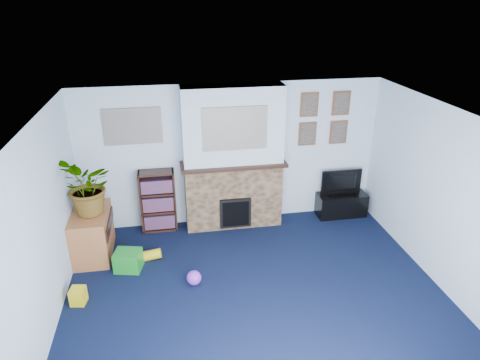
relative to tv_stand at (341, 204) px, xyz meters
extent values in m
cube|color=black|center=(-1.95, -2.03, -0.23)|extent=(5.00, 4.50, 0.01)
cube|color=white|center=(-1.95, -2.03, 2.17)|extent=(5.00, 4.50, 0.01)
cube|color=silver|center=(-1.95, 0.22, 0.97)|extent=(5.00, 0.04, 2.40)
cube|color=silver|center=(-4.45, -2.03, 0.97)|extent=(0.04, 4.50, 2.40)
cube|color=silver|center=(0.55, -2.03, 0.97)|extent=(0.04, 4.50, 2.40)
cube|color=brown|center=(-1.95, 0.02, 0.33)|extent=(1.60, 0.40, 1.10)
cube|color=brown|center=(-1.95, 0.02, 1.52)|extent=(1.60, 0.40, 1.30)
cube|color=brown|center=(-1.95, -0.01, 0.90)|extent=(1.72, 0.50, 0.05)
cube|color=brown|center=(-1.95, -0.19, 0.10)|extent=(0.52, 0.08, 0.52)
cube|color=brown|center=(-1.95, -0.23, 0.09)|extent=(0.44, 0.02, 0.44)
cube|color=gray|center=(-1.95, -0.19, 1.55)|extent=(1.00, 0.03, 0.68)
cube|color=gray|center=(-3.50, 0.21, 1.55)|extent=(0.90, 0.03, 0.58)
cube|color=brown|center=(-0.65, 0.20, 1.77)|extent=(0.30, 0.03, 0.40)
cube|color=brown|center=(-0.10, 0.20, 1.77)|extent=(0.30, 0.03, 0.40)
cube|color=brown|center=(-0.65, 0.20, 1.27)|extent=(0.30, 0.03, 0.40)
cube|color=brown|center=(-0.10, 0.20, 1.27)|extent=(0.30, 0.03, 0.40)
cube|color=black|center=(0.00, 0.00, 0.00)|extent=(0.87, 0.36, 0.41)
imported|color=black|center=(0.00, 0.02, 0.40)|extent=(0.74, 0.11, 0.42)
cube|color=black|center=(-3.20, 0.20, 0.30)|extent=(0.58, 0.02, 1.05)
cube|color=black|center=(-3.48, 0.07, 0.30)|extent=(0.03, 0.28, 1.05)
cube|color=black|center=(-2.93, 0.07, 0.30)|extent=(0.03, 0.28, 1.05)
cube|color=black|center=(-3.20, 0.07, -0.21)|extent=(0.56, 0.28, 0.03)
cube|color=black|center=(-3.20, 0.07, 0.12)|extent=(0.56, 0.28, 0.03)
cube|color=black|center=(-3.20, 0.07, 0.46)|extent=(0.56, 0.28, 0.03)
cube|color=black|center=(-3.20, 0.07, 0.81)|extent=(0.56, 0.28, 0.03)
cube|color=black|center=(-3.20, 0.06, -0.05)|extent=(0.50, 0.22, 0.24)
cube|color=black|center=(-3.20, 0.06, 0.27)|extent=(0.50, 0.22, 0.24)
cube|color=black|center=(-3.20, 0.06, 0.59)|extent=(0.50, 0.22, 0.22)
cube|color=#A66135|center=(-4.19, -0.54, 0.12)|extent=(0.51, 0.92, 0.72)
imported|color=#26661E|center=(-4.14, -0.59, 0.93)|extent=(0.82, 0.90, 0.87)
cube|color=gold|center=(-1.96, -0.03, 1.00)|extent=(0.09, 0.05, 0.13)
cylinder|color=#B2BFC6|center=(-1.72, -0.03, 1.01)|extent=(0.05, 0.05, 0.17)
sphere|color=gray|center=(-2.47, -0.03, 0.99)|extent=(0.13, 0.13, 0.13)
cylinder|color=yellow|center=(-1.19, -0.03, 0.99)|extent=(0.05, 0.05, 0.11)
cube|color=#198C26|center=(-3.66, -1.03, -0.09)|extent=(0.43, 0.37, 0.29)
sphere|color=purple|center=(-2.75, -1.54, -0.14)|extent=(0.21, 0.21, 0.21)
cube|color=yellow|center=(-4.25, -1.67, -0.12)|extent=(0.21, 0.21, 0.22)
cylinder|color=yellow|center=(-3.35, -0.83, -0.16)|extent=(0.34, 0.15, 0.20)
camera|label=1|loc=(-2.96, -6.39, 3.49)|focal=32.00mm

